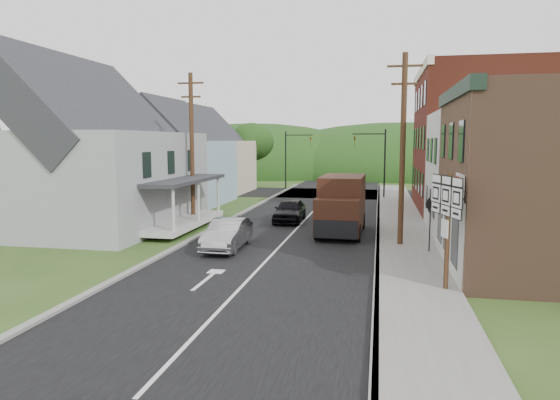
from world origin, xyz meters
The scene contains 24 objects.
ground centered at (0.00, 0.00, 0.00)m, with size 120.00×120.00×0.00m, color #2D4719.
road centered at (0.00, 10.00, 0.00)m, with size 9.00×90.00×0.02m, color black.
cross_road centered at (0.00, 27.00, 0.00)m, with size 60.00×9.00×0.02m, color black.
sidewalk_right centered at (5.90, 8.00, 0.07)m, with size 2.80×55.00×0.15m, color slate.
curb_right centered at (4.55, 8.00, 0.07)m, with size 0.20×55.00×0.15m, color slate.
curb_left centered at (-4.65, 8.00, 0.06)m, with size 0.30×55.00×0.12m, color slate.
storefront_white centered at (11.30, 7.50, 3.25)m, with size 8.00×7.00×6.50m, color silver.
storefront_red centered at (11.30, 17.00, 5.00)m, with size 8.00×12.00×10.00m, color maroon.
house_gray centered at (-12.00, 6.00, 4.23)m, with size 10.20×12.24×8.35m.
house_blue centered at (-11.00, 17.00, 3.69)m, with size 7.14×8.16×7.28m.
house_cream centered at (-11.50, 26.00, 3.69)m, with size 7.14×8.16×7.28m.
utility_pole_right centered at (5.60, 3.50, 4.66)m, with size 1.60×0.26×9.00m.
utility_pole_left centered at (-6.50, 8.00, 4.66)m, with size 1.60×0.26×9.00m.
traffic_signal_right centered at (4.30, 23.50, 3.76)m, with size 2.87×0.20×6.00m.
traffic_signal_left centered at (-4.30, 30.50, 3.76)m, with size 2.87×0.20×6.00m.
tree_left_b centered at (-17.00, 12.00, 4.88)m, with size 4.80×4.80×6.94m.
tree_left_c centered at (-19.00, 20.00, 5.94)m, with size 5.80×5.80×8.41m.
tree_left_d centered at (-9.00, 32.00, 4.88)m, with size 4.80×4.80×6.94m.
forested_ridge centered at (0.00, 55.00, 0.00)m, with size 90.00×30.00×16.00m, color #16340F.
silver_sedan centered at (-2.28, 1.40, 0.69)m, with size 1.47×4.20×1.39m, color #AAAAAF.
dark_sedan centered at (-0.84, 9.73, 0.71)m, with size 1.69×4.19×1.43m, color black.
delivery_van centered at (2.60, 6.31, 1.58)m, with size 2.43×5.63×3.12m.
route_sign_cluster centered at (6.75, -3.62, 2.62)m, with size 0.73×2.10×3.81m.
warning_sign centered at (6.78, 2.09, 1.70)m, with size 0.27×0.63×2.42m.
Camera 1 is at (4.56, -20.42, 5.01)m, focal length 32.00 mm.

